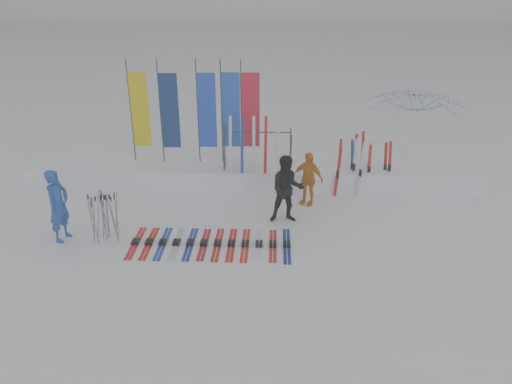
{
  "coord_description": "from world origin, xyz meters",
  "views": [
    {
      "loc": [
        0.63,
        -9.99,
        6.17
      ],
      "look_at": [
        0.2,
        1.6,
        1.0
      ],
      "focal_mm": 35.0,
      "sensor_mm": 36.0,
      "label": 1
    }
  ],
  "objects_px": {
    "person_black": "(287,189)",
    "ski_rack": "(257,145)",
    "person_blue": "(58,206)",
    "ski_row": "(211,243)",
    "person_yellow": "(308,178)",
    "tent_canopy": "(411,137)"
  },
  "relations": [
    {
      "from": "tent_canopy",
      "to": "person_blue",
      "type": "bearing_deg",
      "value": -156.62
    },
    {
      "from": "person_black",
      "to": "ski_rack",
      "type": "relative_size",
      "value": 0.9
    },
    {
      "from": "person_blue",
      "to": "tent_canopy",
      "type": "bearing_deg",
      "value": -53.59
    },
    {
      "from": "person_yellow",
      "to": "tent_canopy",
      "type": "relative_size",
      "value": 0.48
    },
    {
      "from": "person_blue",
      "to": "person_yellow",
      "type": "height_order",
      "value": "person_blue"
    },
    {
      "from": "person_blue",
      "to": "tent_canopy",
      "type": "distance_m",
      "value": 10.31
    },
    {
      "from": "person_black",
      "to": "person_yellow",
      "type": "bearing_deg",
      "value": 56.11
    },
    {
      "from": "person_blue",
      "to": "tent_canopy",
      "type": "relative_size",
      "value": 0.56
    },
    {
      "from": "person_yellow",
      "to": "ski_row",
      "type": "bearing_deg",
      "value": -106.71
    },
    {
      "from": "tent_canopy",
      "to": "ski_row",
      "type": "relative_size",
      "value": 0.84
    },
    {
      "from": "person_black",
      "to": "ski_rack",
      "type": "distance_m",
      "value": 2.43
    },
    {
      "from": "person_yellow",
      "to": "ski_rack",
      "type": "bearing_deg",
      "value": 171.22
    },
    {
      "from": "person_black",
      "to": "tent_canopy",
      "type": "distance_m",
      "value": 4.85
    },
    {
      "from": "person_yellow",
      "to": "tent_canopy",
      "type": "bearing_deg",
      "value": 57.2
    },
    {
      "from": "person_blue",
      "to": "ski_row",
      "type": "distance_m",
      "value": 3.83
    },
    {
      "from": "person_yellow",
      "to": "tent_canopy",
      "type": "xyz_separation_m",
      "value": [
        3.25,
        1.78,
        0.7
      ]
    },
    {
      "from": "tent_canopy",
      "to": "person_yellow",
      "type": "bearing_deg",
      "value": -151.26
    },
    {
      "from": "ski_row",
      "to": "person_blue",
      "type": "bearing_deg",
      "value": 177.56
    },
    {
      "from": "person_yellow",
      "to": "ski_row",
      "type": "distance_m",
      "value": 3.57
    },
    {
      "from": "person_black",
      "to": "ski_rack",
      "type": "xyz_separation_m",
      "value": [
        -0.86,
        2.22,
        0.46
      ]
    },
    {
      "from": "ski_rack",
      "to": "person_black",
      "type": "bearing_deg",
      "value": -68.85
    },
    {
      "from": "person_black",
      "to": "person_yellow",
      "type": "height_order",
      "value": "person_black"
    }
  ]
}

